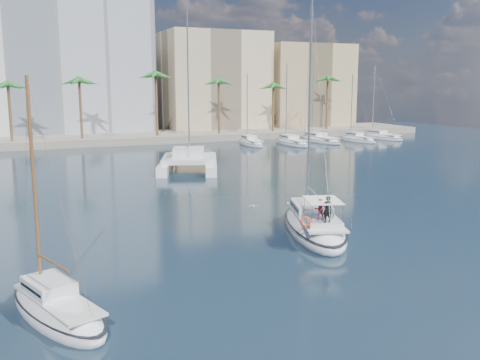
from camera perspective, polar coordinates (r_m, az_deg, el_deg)
name	(u,v)px	position (r m, az deg, el deg)	size (l,w,h in m)	color
ground	(263,228)	(37.68, 2.46, -5.19)	(160.00, 160.00, 0.00)	black
quay	(113,138)	(95.56, -13.40, 4.34)	(120.00, 14.00, 1.20)	gray
building_modern	(31,61)	(105.94, -21.37, 11.74)	(42.00, 16.00, 28.00)	silver
building_beige	(214,83)	(109.46, -2.82, 10.26)	(20.00, 14.00, 20.00)	#CAB491
building_tan_right	(305,88)	(116.09, 6.98, 9.70)	(18.00, 12.00, 18.00)	tan
palm_centre	(115,82)	(91.15, -13.23, 10.17)	(3.60, 3.60, 12.30)	brown
palm_right	(297,82)	(102.58, 6.15, 10.36)	(3.60, 3.60, 12.30)	brown
main_sloop	(314,225)	(36.81, 7.89, -4.82)	(6.87, 11.67, 16.52)	white
small_sloop	(57,309)	(25.07, -18.98, -12.92)	(4.85, 8.02, 11.01)	white
catamaran	(189,159)	(63.76, -5.49, 2.24)	(10.59, 14.53, 18.95)	white
seagull	(253,206)	(42.83, 1.41, -2.78)	(1.03, 0.44, 0.19)	silver
moored_yacht_a	(251,145)	(87.95, 1.17, 3.73)	(2.72, 9.35, 11.90)	white
moored_yacht_b	(292,145)	(89.02, 5.53, 3.76)	(3.14, 10.78, 13.72)	white
moored_yacht_c	(319,142)	(93.96, 8.45, 4.04)	(3.55, 12.21, 15.54)	white
moored_yacht_d	(357,141)	(95.85, 12.40, 4.04)	(2.72, 9.35, 11.90)	white
moored_yacht_e	(381,139)	(101.30, 14.77, 4.26)	(3.14, 10.78, 13.72)	white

